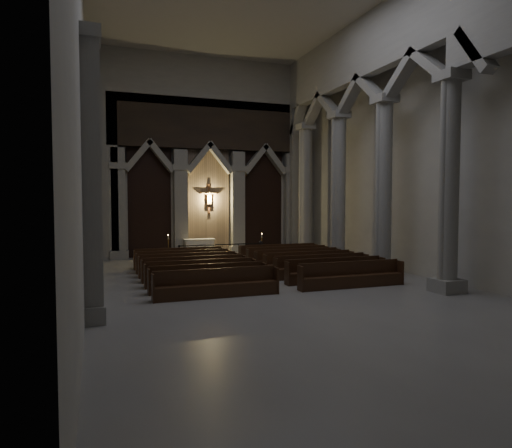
# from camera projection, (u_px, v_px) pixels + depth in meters

# --- Properties ---
(room) EXTENTS (24.00, 24.10, 12.00)m
(room) POSITION_uv_depth(u_px,v_px,m) (283.00, 87.00, 16.91)
(room) COLOR gray
(room) RESTS_ON ground
(sanctuary_wall) EXTENTS (14.00, 0.77, 12.00)m
(sanctuary_wall) POSITION_uv_depth(u_px,v_px,m) (209.00, 147.00, 27.82)
(sanctuary_wall) COLOR gray
(sanctuary_wall) RESTS_ON ground
(right_arcade) EXTENTS (1.00, 24.00, 12.00)m
(right_arcade) POSITION_uv_depth(u_px,v_px,m) (387.00, 99.00, 19.99)
(right_arcade) COLOR gray
(right_arcade) RESTS_ON ground
(left_pilasters) EXTENTS (0.60, 13.00, 8.03)m
(left_pilasters) POSITION_uv_depth(u_px,v_px,m) (93.00, 187.00, 18.14)
(left_pilasters) COLOR gray
(left_pilasters) RESTS_ON ground
(sanctuary_step) EXTENTS (8.50, 2.60, 0.15)m
(sanctuary_step) POSITION_uv_depth(u_px,v_px,m) (214.00, 256.00, 27.28)
(sanctuary_step) COLOR gray
(sanctuary_step) RESTS_ON ground
(altar) EXTENTS (1.83, 0.73, 0.93)m
(altar) POSITION_uv_depth(u_px,v_px,m) (199.00, 247.00, 27.23)
(altar) COLOR silver
(altar) RESTS_ON sanctuary_step
(altar_rail) EXTENTS (4.90, 0.09, 0.96)m
(altar_rail) POSITION_uv_depth(u_px,v_px,m) (222.00, 249.00, 25.48)
(altar_rail) COLOR black
(altar_rail) RESTS_ON ground
(candle_stand_left) EXTENTS (0.25, 0.25, 1.48)m
(candle_stand_left) POSITION_uv_depth(u_px,v_px,m) (168.00, 254.00, 25.42)
(candle_stand_left) COLOR #AC8335
(candle_stand_left) RESTS_ON ground
(candle_stand_right) EXTENTS (0.24, 0.24, 1.44)m
(candle_stand_right) POSITION_uv_depth(u_px,v_px,m) (262.00, 251.00, 26.81)
(candle_stand_right) COLOR #AC8335
(candle_stand_right) RESTS_ON ground
(pews) EXTENTS (9.88, 7.91, 1.00)m
(pews) POSITION_uv_depth(u_px,v_px,m) (255.00, 269.00, 20.33)
(pews) COLOR black
(pews) RESTS_ON ground
(worshipper) EXTENTS (0.50, 0.42, 1.18)m
(worshipper) POSITION_uv_depth(u_px,v_px,m) (261.00, 251.00, 24.90)
(worshipper) COLOR black
(worshipper) RESTS_ON ground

